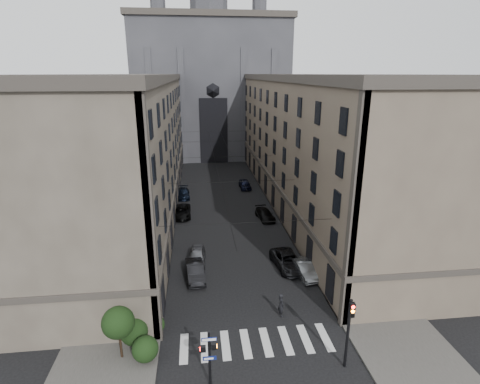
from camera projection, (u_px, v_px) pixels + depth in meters
name	position (u px, v px, depth m)	size (l,w,h in m)	color
sidewalk_left	(154.00, 206.00, 55.72)	(7.00, 80.00, 0.15)	#383533
sidewalk_right	(291.00, 201.00, 58.05)	(7.00, 80.00, 0.15)	#383533
zebra_crossing	(256.00, 343.00, 27.56)	(11.00, 3.20, 0.01)	beige
building_left	(128.00, 145.00, 52.59)	(13.60, 60.60, 18.85)	#494138
building_right	(313.00, 141.00, 55.58)	(13.60, 60.60, 18.85)	brown
gothic_tower	(210.00, 79.00, 88.41)	(35.00, 23.00, 58.00)	#2D2D33
pedestrian_signal_left	(209.00, 354.00, 23.15)	(1.02, 0.38, 4.00)	black
traffic_light_right	(349.00, 326.00, 24.27)	(0.34, 0.50, 5.20)	black
shrub_cluster	(133.00, 331.00, 26.05)	(3.90, 4.40, 3.90)	black
tram_wires	(223.00, 158.00, 54.37)	(14.00, 60.00, 0.43)	black
car_left_near	(197.00, 256.00, 39.00)	(1.77, 4.39, 1.50)	slate
car_left_midnear	(195.00, 271.00, 35.97)	(1.62, 4.64, 1.53)	black
car_left_midfar	(182.00, 211.00, 51.66)	(2.46, 5.33, 1.48)	black
car_left_far	(183.00, 193.00, 59.64)	(1.94, 4.78, 1.39)	black
car_right_near	(304.00, 269.00, 36.49)	(1.48, 4.25, 1.40)	slate
car_right_midnear	(288.00, 261.00, 38.00)	(2.51, 5.45, 1.52)	black
car_right_midfar	(265.00, 214.00, 50.76)	(1.87, 4.59, 1.33)	black
car_right_far	(245.00, 184.00, 64.33)	(1.79, 4.44, 1.51)	black
pedestrian	(281.00, 305.00, 30.38)	(0.74, 0.48, 2.02)	black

